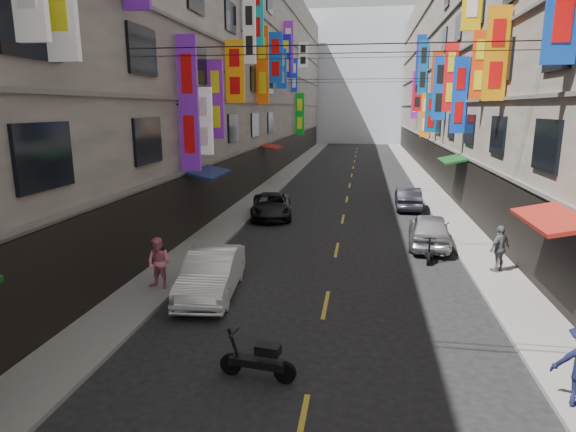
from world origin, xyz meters
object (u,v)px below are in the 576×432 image
(car_right_mid, at_px, (429,230))
(pedestrian_rfar, at_px, (500,249))
(scooter_far_right, at_px, (429,249))
(car_left_far, at_px, (271,206))
(car_right_far, at_px, (408,198))
(car_left_mid, at_px, (212,273))
(pedestrian_lfar, at_px, (159,263))
(scooter_crossing, at_px, (259,361))

(car_right_mid, bearing_deg, pedestrian_rfar, 125.69)
(car_right_mid, bearing_deg, scooter_far_right, 88.16)
(car_left_far, height_order, car_right_far, car_right_far)
(scooter_far_right, xyz_separation_m, car_left_mid, (-7.52, -4.94, 0.29))
(car_left_mid, distance_m, pedestrian_rfar, 10.42)
(car_right_far, relative_size, pedestrian_lfar, 2.34)
(car_right_far, bearing_deg, scooter_far_right, 90.95)
(car_right_far, bearing_deg, car_right_mid, 92.62)
(car_right_far, xyz_separation_m, pedestrian_lfar, (-9.32, -15.12, 0.32))
(scooter_far_right, distance_m, car_left_far, 10.26)
(car_left_mid, xyz_separation_m, car_left_far, (-0.24, 11.64, -0.08))
(scooter_far_right, relative_size, car_right_mid, 0.41)
(pedestrian_lfar, bearing_deg, car_left_far, 92.78)
(scooter_crossing, height_order, car_left_far, car_left_far)
(scooter_far_right, relative_size, car_left_far, 0.38)
(car_left_mid, bearing_deg, car_right_far, 58.07)
(scooter_far_right, height_order, car_left_mid, car_left_mid)
(car_left_far, relative_size, pedestrian_rfar, 2.72)
(car_left_mid, relative_size, pedestrian_lfar, 2.59)
(scooter_crossing, relative_size, car_right_mid, 0.41)
(scooter_crossing, height_order, pedestrian_rfar, pedestrian_rfar)
(car_left_mid, relative_size, car_right_far, 1.11)
(scooter_far_right, height_order, car_right_mid, car_right_mid)
(scooter_far_right, relative_size, pedestrian_lfar, 1.04)
(car_right_far, xyz_separation_m, pedestrian_rfar, (2.28, -11.60, 0.32))
(car_left_far, height_order, car_right_mid, car_right_mid)
(car_left_mid, distance_m, car_right_far, 16.91)
(car_left_far, height_order, pedestrian_lfar, pedestrian_lfar)
(car_left_mid, height_order, car_right_far, car_left_mid)
(car_left_mid, bearing_deg, pedestrian_lfar, 173.83)
(scooter_crossing, xyz_separation_m, pedestrian_lfar, (-4.40, 4.72, 0.54))
(car_left_mid, relative_size, car_right_mid, 1.02)
(car_left_far, bearing_deg, car_left_mid, -98.72)
(scooter_crossing, relative_size, scooter_far_right, 1.00)
(scooter_crossing, distance_m, car_left_mid, 5.38)
(car_right_mid, height_order, car_right_far, car_right_mid)
(car_right_far, distance_m, pedestrian_lfar, 17.77)
(scooter_far_right, xyz_separation_m, car_right_mid, (0.24, 2.02, 0.30))
(scooter_crossing, bearing_deg, car_right_mid, -16.26)
(scooter_far_right, distance_m, car_left_mid, 9.00)
(car_left_far, bearing_deg, car_right_mid, -40.24)
(car_left_mid, height_order, pedestrian_rfar, pedestrian_rfar)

